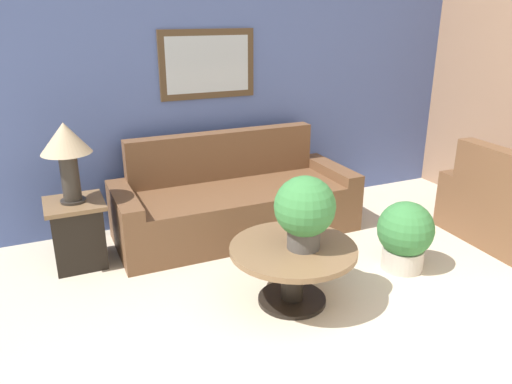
% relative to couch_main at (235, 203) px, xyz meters
% --- Properties ---
extents(wall_back, '(7.29, 0.09, 2.60)m').
position_rel_couch_main_xyz_m(wall_back, '(0.12, 0.56, 1.01)').
color(wall_back, '#5166A8').
rests_on(wall_back, ground_plane).
extents(couch_main, '(2.24, 0.88, 0.91)m').
position_rel_couch_main_xyz_m(couch_main, '(0.00, 0.00, 0.00)').
color(couch_main, brown).
rests_on(couch_main, ground_plane).
extents(armchair, '(0.91, 1.13, 0.91)m').
position_rel_couch_main_xyz_m(armchair, '(2.24, -1.21, -0.00)').
color(armchair, brown).
rests_on(armchair, ground_plane).
extents(coffee_table, '(0.91, 0.91, 0.45)m').
position_rel_couch_main_xyz_m(coffee_table, '(-0.08, -1.32, 0.03)').
color(coffee_table, black).
rests_on(coffee_table, ground_plane).
extents(side_table, '(0.47, 0.47, 0.56)m').
position_rel_couch_main_xyz_m(side_table, '(-1.43, -0.08, -0.01)').
color(side_table, black).
rests_on(side_table, ground_plane).
extents(table_lamp, '(0.39, 0.39, 0.65)m').
position_rel_couch_main_xyz_m(table_lamp, '(-1.43, -0.08, 0.73)').
color(table_lamp, '#2D2823').
rests_on(table_lamp, side_table).
extents(potted_plant_on_table, '(0.43, 0.43, 0.52)m').
position_rel_couch_main_xyz_m(potted_plant_on_table, '(-0.03, -1.36, 0.44)').
color(potted_plant_on_table, '#4C4742').
rests_on(potted_plant_on_table, coffee_table).
extents(potted_plant_floor, '(0.46, 0.46, 0.58)m').
position_rel_couch_main_xyz_m(potted_plant_floor, '(0.98, -1.25, 0.01)').
color(potted_plant_floor, beige).
rests_on(potted_plant_floor, ground_plane).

